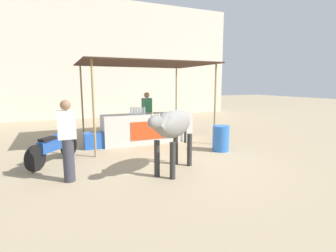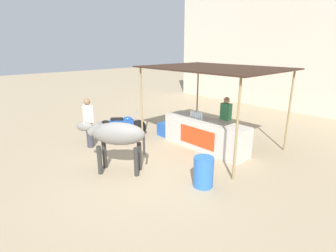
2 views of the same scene
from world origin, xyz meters
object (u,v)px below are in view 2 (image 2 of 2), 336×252
(cooler_box, at_px, (166,130))
(cow, at_px, (116,135))
(water_barrel, at_px, (203,172))
(stall_counter, at_px, (205,134))
(motorcycle_parked, at_px, (123,125))
(passerby_on_street, at_px, (89,123))
(vendor_behind_counter, at_px, (225,121))

(cooler_box, xyz_separation_m, cow, (1.30, -2.94, 0.79))
(cooler_box, bearing_deg, water_barrel, -28.90)
(stall_counter, relative_size, motorcycle_parked, 2.07)
(cooler_box, height_order, passerby_on_street, passerby_on_street)
(water_barrel, height_order, motorcycle_parked, motorcycle_parked)
(water_barrel, bearing_deg, stall_counter, 129.05)
(cooler_box, distance_m, water_barrel, 3.83)
(motorcycle_parked, bearing_deg, stall_counter, 24.02)
(stall_counter, bearing_deg, cooler_box, -176.86)
(cow, bearing_deg, vendor_behind_counter, 79.31)
(passerby_on_street, bearing_deg, motorcycle_parked, 100.30)
(cow, bearing_deg, stall_counter, 81.12)
(cow, height_order, passerby_on_street, passerby_on_street)
(stall_counter, xyz_separation_m, cooler_box, (-1.77, -0.10, -0.24))
(cooler_box, relative_size, cow, 0.37)
(passerby_on_street, bearing_deg, stall_counter, 46.10)
(cooler_box, bearing_deg, stall_counter, 3.14)
(cooler_box, xyz_separation_m, passerby_on_street, (-0.87, -2.65, 0.61))
(water_barrel, relative_size, motorcycle_parked, 0.52)
(stall_counter, relative_size, water_barrel, 4.02)
(stall_counter, distance_m, passerby_on_street, 3.83)
(cooler_box, xyz_separation_m, motorcycle_parked, (-1.13, -1.20, 0.19))
(vendor_behind_counter, distance_m, cow, 3.86)
(cooler_box, bearing_deg, passerby_on_street, -108.20)
(cow, relative_size, motorcycle_parked, 1.12)
(stall_counter, height_order, vendor_behind_counter, vendor_behind_counter)
(cooler_box, distance_m, motorcycle_parked, 1.66)
(cooler_box, bearing_deg, motorcycle_parked, -133.44)
(stall_counter, height_order, cow, cow)
(cooler_box, height_order, cow, cow)
(vendor_behind_counter, xyz_separation_m, water_barrel, (1.34, -2.70, -0.48))
(vendor_behind_counter, distance_m, motorcycle_parked, 3.78)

